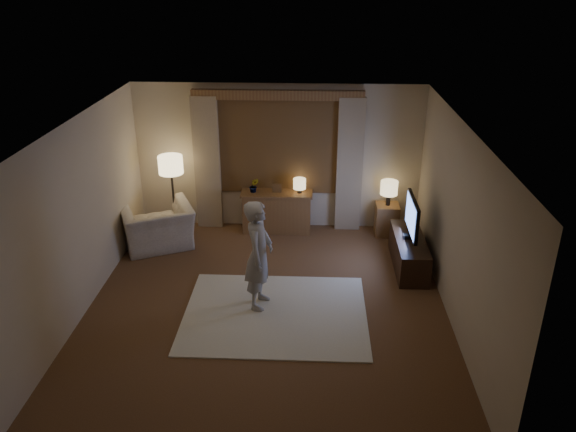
# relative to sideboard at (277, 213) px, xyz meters

# --- Properties ---
(room) EXTENTS (5.04, 5.54, 2.64)m
(room) POSITION_rel_sideboard_xyz_m (0.02, -2.00, 0.98)
(room) COLOR brown
(room) RESTS_ON ground
(rug) EXTENTS (2.50, 2.00, 0.02)m
(rug) POSITION_rel_sideboard_xyz_m (0.15, -2.67, -0.34)
(rug) COLOR beige
(rug) RESTS_ON floor
(sideboard) EXTENTS (1.20, 0.40, 0.70)m
(sideboard) POSITION_rel_sideboard_xyz_m (0.00, 0.00, 0.00)
(sideboard) COLOR brown
(sideboard) RESTS_ON floor
(picture_frame) EXTENTS (0.16, 0.02, 0.20)m
(picture_frame) POSITION_rel_sideboard_xyz_m (-0.00, 0.00, 0.45)
(picture_frame) COLOR brown
(picture_frame) RESTS_ON sideboard
(plant) EXTENTS (0.17, 0.13, 0.30)m
(plant) POSITION_rel_sideboard_xyz_m (-0.40, 0.00, 0.50)
(plant) COLOR #999999
(plant) RESTS_ON sideboard
(table_lamp_sideboard) EXTENTS (0.22, 0.22, 0.30)m
(table_lamp_sideboard) POSITION_rel_sideboard_xyz_m (0.40, 0.00, 0.55)
(table_lamp_sideboard) COLOR black
(table_lamp_sideboard) RESTS_ON sideboard
(floor_lamp) EXTENTS (0.42, 0.42, 1.44)m
(floor_lamp) POSITION_rel_sideboard_xyz_m (-1.79, -0.19, 0.86)
(floor_lamp) COLOR black
(floor_lamp) RESTS_ON floor
(armchair) EXTENTS (1.44, 1.37, 0.73)m
(armchair) POSITION_rel_sideboard_xyz_m (-1.97, -0.72, 0.02)
(armchair) COLOR beige
(armchair) RESTS_ON floor
(side_table) EXTENTS (0.40, 0.40, 0.56)m
(side_table) POSITION_rel_sideboard_xyz_m (1.95, -0.05, -0.07)
(side_table) COLOR brown
(side_table) RESTS_ON floor
(table_lamp_side) EXTENTS (0.30, 0.30, 0.44)m
(table_lamp_side) POSITION_rel_sideboard_xyz_m (1.95, -0.05, 0.52)
(table_lamp_side) COLOR black
(table_lamp_side) RESTS_ON side_table
(tv_stand) EXTENTS (0.45, 1.40, 0.50)m
(tv_stand) POSITION_rel_sideboard_xyz_m (2.17, -1.23, -0.10)
(tv_stand) COLOR black
(tv_stand) RESTS_ON floor
(tv) EXTENTS (0.22, 0.92, 0.66)m
(tv) POSITION_rel_sideboard_xyz_m (2.16, -1.23, 0.52)
(tv) COLOR black
(tv) RESTS_ON tv_stand
(person) EXTENTS (0.46, 0.62, 1.57)m
(person) POSITION_rel_sideboard_xyz_m (-0.08, -2.46, 0.46)
(person) COLOR #A9A39C
(person) RESTS_ON rug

